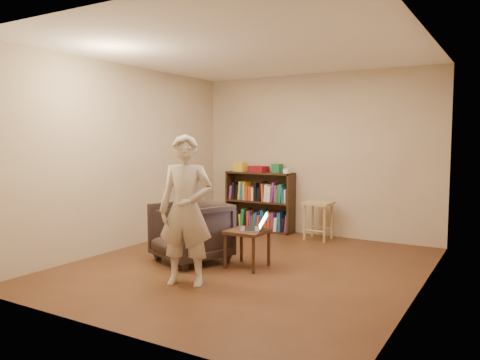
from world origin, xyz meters
The scene contains 15 objects.
floor centered at (0.00, 0.00, 0.00)m, with size 4.50×4.50×0.00m, color #472916.
ceiling centered at (0.00, 0.00, 2.60)m, with size 4.50×4.50×0.00m, color white.
wall_back centered at (0.00, 2.25, 1.30)m, with size 4.00×4.00×0.00m, color beige.
wall_left centered at (-2.00, 0.00, 1.30)m, with size 4.50×4.50×0.00m, color beige.
wall_right centered at (2.00, 0.00, 1.30)m, with size 4.50×4.50×0.00m, color beige.
bookshelf centered at (-0.94, 2.09, 0.44)m, with size 1.20×0.30×1.00m.
box_yellow centered at (-1.32, 2.05, 1.08)m, with size 0.20×0.14×0.16m, color yellow.
red_cloth centered at (-0.97, 2.10, 1.05)m, with size 0.30×0.22×0.10m, color maroon.
box_green centered at (-0.62, 2.11, 1.07)m, with size 0.15×0.15×0.15m, color #1D6F3E.
box_white centered at (-0.43, 2.06, 1.04)m, with size 0.09×0.09×0.07m, color white.
stool centered at (0.19, 1.90, 0.47)m, with size 0.41×0.41×0.59m.
armchair centered at (-0.72, -0.16, 0.38)m, with size 0.81×0.84×0.76m, color #2C241D.
side_table centered at (0.03, -0.03, 0.38)m, with size 0.45×0.45×0.46m.
laptop centered at (0.12, 0.02, 0.51)m, with size 0.45×0.44×0.21m.
person centered at (-0.20, -0.95, 0.80)m, with size 0.59×0.38×1.61m, color beige.
Camera 1 is at (2.80, -4.88, 1.56)m, focal length 35.00 mm.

